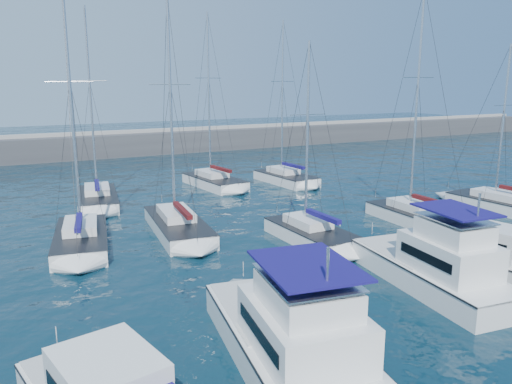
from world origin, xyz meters
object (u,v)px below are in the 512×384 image
motor_yacht_stbd_outer (483,259)px  sailboat_mid_a (81,239)px  sailboat_mid_d (416,216)px  sailboat_back_b (214,181)px  sailboat_back_c (286,178)px  motor_yacht_stbd_inner (437,268)px  motor_yacht_port_inner (294,340)px  sailboat_mid_e (504,206)px  sailboat_back_a (98,198)px  sailboat_mid_b (178,225)px  sailboat_mid_c (311,234)px

motor_yacht_stbd_outer → sailboat_mid_a: (-17.79, 14.79, -0.41)m
sailboat_mid_d → sailboat_back_b: (-7.79, 18.76, 0.00)m
motor_yacht_stbd_outer → sailboat_back_c: 26.40m
motor_yacht_stbd_inner → motor_yacht_stbd_outer: 3.51m
motor_yacht_port_inner → sailboat_mid_e: bearing=32.1°
motor_yacht_stbd_inner → sailboat_mid_a: bearing=141.0°
sailboat_mid_d → sailboat_back_c: sailboat_mid_d is taller
sailboat_back_a → motor_yacht_stbd_outer: bearing=-50.5°
motor_yacht_port_inner → sailboat_mid_b: bearing=93.5°
sailboat_mid_d → sailboat_back_a: sailboat_mid_d is taller
motor_yacht_stbd_inner → sailboat_back_c: size_ratio=0.60×
sailboat_mid_a → sailboat_mid_b: sailboat_mid_a is taller
sailboat_mid_c → motor_yacht_port_inner: bearing=-127.2°
sailboat_mid_a → sailboat_mid_c: sailboat_mid_a is taller
motor_yacht_stbd_inner → sailboat_mid_e: (16.52, 8.35, -0.63)m
motor_yacht_stbd_inner → sailboat_mid_e: size_ratio=0.74×
motor_yacht_stbd_outer → sailboat_mid_d: 10.12m
motor_yacht_stbd_outer → sailboat_back_a: 29.48m
motor_yacht_stbd_inner → sailboat_mid_a: (-14.29, 14.91, -0.60)m
motor_yacht_stbd_inner → sailboat_back_a: size_ratio=0.60×
sailboat_mid_c → sailboat_mid_d: sailboat_mid_d is taller
motor_yacht_port_inner → sailboat_mid_d: sailboat_mid_d is taller
motor_yacht_port_inner → sailboat_mid_b: 17.72m
motor_yacht_port_inner → sailboat_mid_e: sailboat_mid_e is taller
motor_yacht_stbd_outer → sailboat_mid_a: bearing=127.7°
motor_yacht_stbd_inner → sailboat_back_a: 28.00m
motor_yacht_stbd_outer → sailboat_mid_b: 18.78m
sailboat_back_b → sailboat_mid_e: bearing=-56.4°
sailboat_mid_e → sailboat_back_b: size_ratio=0.79×
sailboat_mid_c → sailboat_back_b: sailboat_back_b is taller
motor_yacht_port_inner → sailboat_mid_c: size_ratio=0.84×
sailboat_mid_e → sailboat_back_b: (-16.33, 19.59, 0.05)m
sailboat_mid_d → sailboat_back_c: size_ratio=1.02×
sailboat_mid_a → sailboat_back_c: bearing=38.3°
motor_yacht_stbd_outer → sailboat_mid_d: size_ratio=0.37×
sailboat_mid_b → sailboat_back_b: sailboat_back_b is taller
motor_yacht_stbd_outer → sailboat_mid_e: size_ratio=0.47×
sailboat_mid_e → sailboat_back_b: bearing=126.1°
sailboat_mid_c → sailboat_back_b: size_ratio=0.76×
sailboat_back_b → motor_yacht_stbd_outer: bearing=-89.5°
sailboat_mid_d → sailboat_back_a: size_ratio=1.02×
sailboat_mid_c → sailboat_back_a: sailboat_back_a is taller
sailboat_mid_d → motor_yacht_port_inner: bearing=-144.0°
motor_yacht_stbd_outer → sailboat_mid_e: 15.41m
motor_yacht_port_inner → motor_yacht_stbd_outer: (13.40, 2.80, -0.19)m
sailboat_mid_a → sailboat_back_c: 24.37m
motor_yacht_stbd_outer → sailboat_mid_a: size_ratio=0.39×
motor_yacht_port_inner → sailboat_mid_b: (1.85, 17.61, -0.61)m
sailboat_mid_d → sailboat_mid_e: bearing=-3.1°
motor_yacht_port_inner → sailboat_mid_b: sailboat_mid_b is taller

